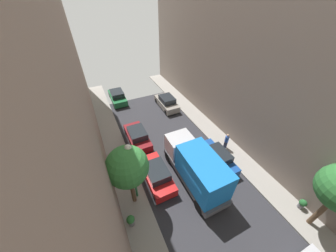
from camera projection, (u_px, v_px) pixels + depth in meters
The scene contains 16 objects.
ground at pixel (201, 191), 13.87m from camera, with size 32.00×32.00×0.00m, color #2D2D33.
sidewalk_left at pixel (139, 219), 12.16m from camera, with size 2.00×44.00×0.15m, color gray.
sidewalk_right at pixel (249, 168), 15.49m from camera, with size 2.00×44.00×0.15m, color gray.
building_right at pixel (325, 78), 12.12m from camera, with size 6.00×44.00×15.21m, color gray.
parked_car_left_3 at pixel (157, 174), 14.22m from camera, with size 1.78×4.20×1.57m.
parked_car_left_4 at pixel (137, 136), 17.76m from camera, with size 1.78×4.20×1.57m.
parked_car_left_5 at pixel (117, 97), 24.01m from camera, with size 1.78×4.20×1.57m.
parked_car_right_1 at pixel (216, 158), 15.58m from camera, with size 1.78×4.20×1.57m.
parked_car_right_2 at pixel (167, 102), 22.85m from camera, with size 1.78×4.20×1.57m.
delivery_truck at pixel (196, 167), 13.49m from camera, with size 2.26×6.60×3.38m.
pedestrian at pixel (226, 141), 16.76m from camera, with size 0.40×0.36×1.72m.
street_tree_0 at pixel (127, 167), 10.75m from camera, with size 2.66×2.66×5.20m.
potted_plant_2 at pixel (131, 220), 11.51m from camera, with size 0.53×0.53×0.91m.
potted_plant_3 at pixel (112, 157), 15.81m from camera, with size 0.53×0.53×0.79m.
potted_plant_4 at pixel (302, 204), 12.45m from camera, with size 0.48×0.48×0.81m.
lamp_post at pixel (131, 166), 11.23m from camera, with size 0.44×0.44×5.31m.
Camera 1 is at (-5.59, -5.82, 12.64)m, focal length 19.04 mm.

